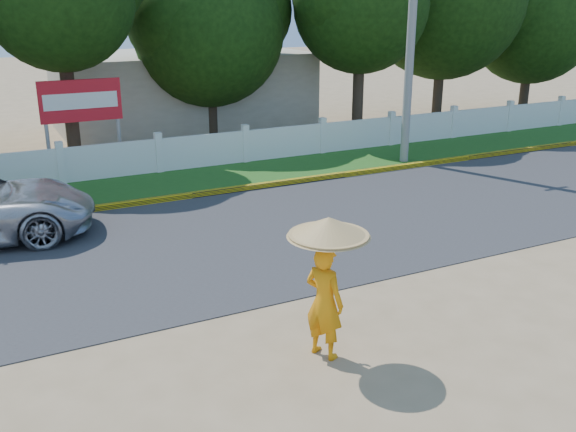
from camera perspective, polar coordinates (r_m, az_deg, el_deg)
name	(u,v)px	position (r m, az deg, el deg)	size (l,w,h in m)	color
ground	(339,319)	(11.37, 4.59, -9.13)	(120.00, 120.00, 0.00)	#9E8460
road	(240,238)	(15.04, -4.28, -1.92)	(60.00, 7.00, 0.02)	#38383A
grass_verge	(173,183)	(19.77, -10.15, 2.91)	(60.00, 3.50, 0.03)	#2D601E
curb	(191,195)	(18.19, -8.59, 1.82)	(40.00, 0.18, 0.16)	yellow
fence	(159,156)	(20.99, -11.39, 5.27)	(40.00, 0.10, 1.10)	silver
building_near	(182,91)	(28.06, -9.40, 10.89)	(10.00, 6.00, 3.20)	#B7AD99
utility_pole	(411,38)	(21.87, 10.87, 15.26)	(0.28, 0.28, 8.21)	gray
monk_with_parasol	(326,267)	(9.66, 3.43, -4.59)	(1.25, 1.25, 2.28)	orange
billboard	(81,106)	(21.33, -17.92, 9.31)	(2.50, 0.13, 2.95)	gray
tree_row	(263,13)	(25.02, -2.26, 17.55)	(37.74, 7.29, 8.76)	#473828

